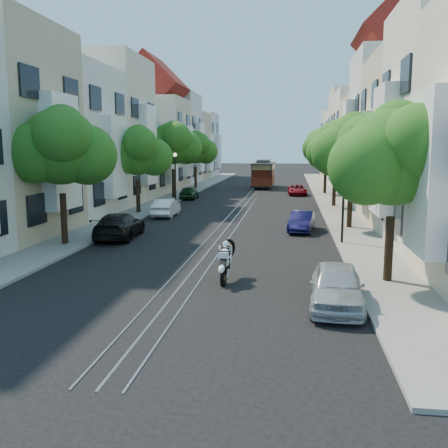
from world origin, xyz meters
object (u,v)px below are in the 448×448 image
at_px(tree_w_c, 173,144).
at_px(parked_car_w_far, 189,193).
at_px(tree_e_b, 353,148).
at_px(tree_w_d, 196,149).
at_px(tree_w_a, 61,148).
at_px(tree_e_a, 395,159).
at_px(parked_car_e_mid, 302,221).
at_px(sportbike_rider, 225,259).
at_px(parked_car_e_far, 297,190).
at_px(tree_w_b, 138,153).
at_px(parked_car_w_mid, 166,208).
at_px(parked_car_e_near, 337,286).
at_px(parked_car_w_near, 119,226).
at_px(tree_e_d, 327,146).
at_px(lamp_west, 175,170).
at_px(lamp_east, 344,187).
at_px(tree_e_c, 336,149).
at_px(cable_car, 263,173).

relative_size(tree_w_c, parked_car_w_far, 2.04).
distance_m(tree_e_b, tree_w_d, 30.60).
bearing_deg(tree_w_d, tree_w_c, -90.00).
bearing_deg(tree_w_a, parked_car_w_far, 86.09).
distance_m(tree_e_a, tree_e_b, 12.00).
bearing_deg(parked_car_e_mid, tree_e_b, 30.72).
relative_size(tree_w_a, sportbike_rider, 3.39).
relative_size(tree_w_d, parked_car_e_far, 1.70).
relative_size(tree_w_b, parked_car_w_mid, 1.66).
relative_size(parked_car_e_near, parked_car_w_near, 0.83).
bearing_deg(tree_e_d, sportbike_rider, -99.53).
distance_m(parked_car_e_far, parked_car_w_mid, 19.24).
bearing_deg(tree_w_c, parked_car_e_mid, -56.19).
relative_size(sportbike_rider, parked_car_e_mid, 0.56).
bearing_deg(lamp_west, tree_w_c, 105.75).
bearing_deg(parked_car_w_far, lamp_east, 119.63).
bearing_deg(parked_car_e_far, lamp_west, -147.39).
bearing_deg(parked_car_e_far, tree_e_a, -88.13).
bearing_deg(tree_e_b, parked_car_e_far, 97.86).
bearing_deg(sportbike_rider, parked_car_w_near, 131.39).
distance_m(tree_w_d, parked_car_e_mid, 30.76).
distance_m(parked_car_e_mid, parked_car_w_far, 19.52).
height_order(parked_car_w_mid, parked_car_w_far, parked_car_w_mid).
height_order(lamp_east, parked_car_w_far, lamp_east).
relative_size(tree_e_c, sportbike_rider, 3.30).
bearing_deg(tree_w_a, tree_w_b, 90.00).
height_order(tree_w_b, cable_car, tree_w_b).
xyz_separation_m(tree_e_d, parked_car_w_mid, (-12.10, -18.15, -4.25)).
bearing_deg(parked_car_w_far, lamp_west, 73.95).
bearing_deg(parked_car_e_near, tree_e_d, 90.41).
bearing_deg(tree_e_b, parked_car_w_mid, 162.34).
relative_size(parked_car_e_far, parked_car_w_mid, 1.01).
bearing_deg(tree_e_c, tree_e_a, -90.00).
distance_m(tree_w_a, parked_car_w_mid, 11.83).
bearing_deg(tree_e_d, parked_car_e_mid, -97.02).
bearing_deg(parked_car_w_far, parked_car_w_mid, 93.23).
relative_size(tree_e_d, parked_car_e_far, 1.79).
height_order(sportbike_rider, parked_car_w_near, sportbike_rider).
bearing_deg(parked_car_e_mid, parked_car_e_far, 97.46).
xyz_separation_m(lamp_west, parked_car_e_mid, (10.70, -14.25, -2.26)).
bearing_deg(tree_e_b, tree_e_a, -90.00).
height_order(tree_w_a, lamp_west, tree_w_a).
relative_size(tree_e_d, tree_w_b, 1.09).
relative_size(tree_e_a, parked_car_w_near, 1.34).
distance_m(tree_e_c, lamp_east, 16.10).
relative_size(lamp_west, parked_car_e_far, 1.09).
bearing_deg(cable_car, parked_car_w_mid, -100.85).
distance_m(tree_w_d, lamp_east, 34.73).
bearing_deg(parked_car_e_far, parked_car_e_mid, -93.12).
distance_m(tree_w_a, tree_w_c, 23.00).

